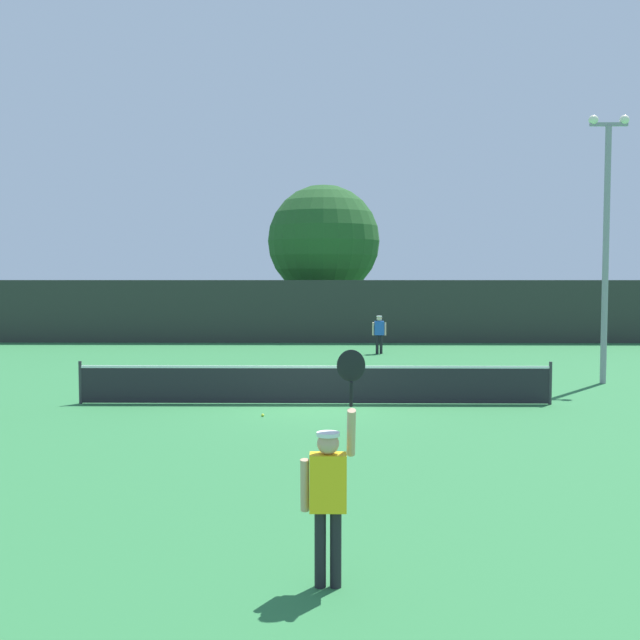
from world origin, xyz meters
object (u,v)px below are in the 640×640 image
(player_serving, at_px, (329,485))
(player_receiving, at_px, (379,331))
(parked_car_near, at_px, (262,320))
(light_pole, at_px, (606,231))
(tennis_ball, at_px, (263,415))
(parked_car_mid, at_px, (356,318))
(large_tree, at_px, (324,241))

(player_serving, height_order, player_receiving, player_serving)
(player_receiving, distance_m, parked_car_near, 11.53)
(player_serving, bearing_deg, light_pole, 60.80)
(tennis_ball, relative_size, parked_car_mid, 0.02)
(player_receiving, bearing_deg, parked_car_near, -60.57)
(parked_car_mid, bearing_deg, tennis_ball, -98.15)
(player_serving, relative_size, parked_car_near, 0.57)
(large_tree, bearing_deg, player_serving, -89.55)
(light_pole, xyz_separation_m, large_tree, (-8.41, 16.75, 0.44))
(player_receiving, height_order, parked_car_near, parked_car_near)
(light_pole, bearing_deg, parked_car_near, 122.85)
(player_receiving, bearing_deg, light_pole, 126.73)
(large_tree, distance_m, parked_car_mid, 5.52)
(player_receiving, relative_size, tennis_ball, 22.78)
(player_serving, xyz_separation_m, player_receiving, (2.07, 22.78, -0.14))
(parked_car_mid, bearing_deg, parked_car_near, -162.96)
(player_receiving, distance_m, light_pole, 10.80)
(player_receiving, height_order, parked_car_mid, parked_car_mid)
(tennis_ball, height_order, light_pole, light_pole)
(light_pole, xyz_separation_m, parked_car_mid, (-6.63, 19.91, -3.72))
(player_serving, bearing_deg, large_tree, 90.45)
(player_receiving, xyz_separation_m, large_tree, (-2.31, 8.58, 4.00))
(tennis_ball, height_order, parked_car_near, parked_car_near)
(tennis_ball, bearing_deg, large_tree, 86.74)
(light_pole, relative_size, parked_car_near, 1.81)
(large_tree, xyz_separation_m, parked_car_mid, (1.78, 3.16, -4.16))
(large_tree, xyz_separation_m, parked_car_near, (-3.35, 1.46, -4.16))
(large_tree, height_order, parked_car_mid, large_tree)
(parked_car_near, bearing_deg, tennis_ball, -89.61)
(large_tree, bearing_deg, parked_car_near, 156.48)
(player_receiving, xyz_separation_m, tennis_ball, (-3.57, -13.50, -0.91))
(player_serving, xyz_separation_m, light_pole, (8.16, 14.61, 3.42))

